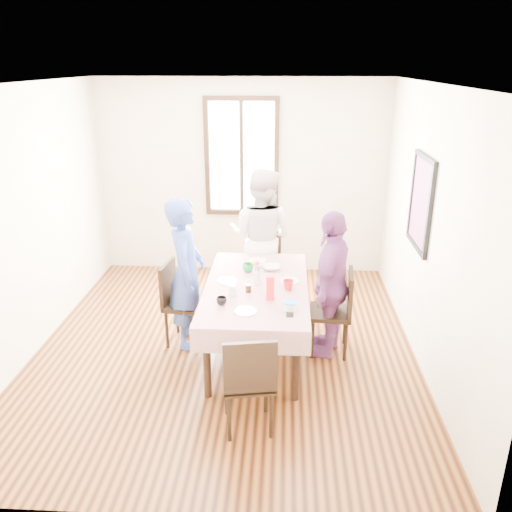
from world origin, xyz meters
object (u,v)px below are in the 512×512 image
object	(u,v)px
chair_right	(330,312)
person_right	(330,284)
chair_left	(186,304)
chair_far	(262,269)
person_left	(186,273)
person_far	(262,239)
dining_table	(256,319)
chair_near	(248,379)

from	to	relation	value
chair_right	person_right	size ratio (longest dim) A/B	0.59
chair_left	chair_far	size ratio (longest dim) A/B	1.00
chair_left	person_left	bearing A→B (deg)	97.66
person_left	person_far	size ratio (longest dim) A/B	0.94
dining_table	chair_right	distance (m)	0.77
dining_table	chair_far	xyz separation A→B (m)	(0.00, 1.20, 0.08)
chair_far	person_right	world-z (taller)	person_right
person_far	dining_table	bearing A→B (deg)	109.23
chair_far	chair_near	distance (m)	2.40
chair_left	chair_far	xyz separation A→B (m)	(0.76, 1.03, 0.00)
chair_right	chair_left	bearing A→B (deg)	90.72
chair_right	chair_near	xyz separation A→B (m)	(-0.76, -1.25, 0.00)
dining_table	chair_far	bearing A→B (deg)	90.00
dining_table	person_far	bearing A→B (deg)	90.00
chair_near	chair_left	bearing A→B (deg)	109.67
chair_right	person_far	distance (m)	1.42
chair_left	person_right	xyz separation A→B (m)	(1.51, -0.11, 0.32)
dining_table	person_right	size ratio (longest dim) A/B	1.13
chair_right	chair_far	xyz separation A→B (m)	(-0.76, 1.14, 0.00)
dining_table	chair_left	world-z (taller)	chair_left
chair_far	chair_near	world-z (taller)	same
chair_left	chair_near	size ratio (longest dim) A/B	1.00
person_left	person_right	xyz separation A→B (m)	(1.48, -0.11, -0.04)
chair_left	chair_right	size ratio (longest dim) A/B	1.00
dining_table	person_right	world-z (taller)	person_right
dining_table	person_left	world-z (taller)	person_left
chair_left	chair_right	distance (m)	1.53
chair_near	person_left	world-z (taller)	person_left
dining_table	chair_near	bearing A→B (deg)	-90.00
person_left	person_right	bearing A→B (deg)	-98.46
chair_far	person_right	distance (m)	1.40
person_far	person_right	xyz separation A→B (m)	(0.74, -1.12, -0.09)
chair_left	person_right	distance (m)	1.54
dining_table	chair_right	world-z (taller)	chair_right
person_far	chair_far	bearing A→B (deg)	-70.77
chair_left	chair_far	distance (m)	1.29
chair_near	person_far	distance (m)	2.41
chair_far	person_right	size ratio (longest dim) A/B	0.59
chair_left	chair_right	bearing A→B (deg)	93.58
chair_near	chair_far	bearing A→B (deg)	80.41
chair_far	person_right	bearing A→B (deg)	131.32
person_right	person_left	bearing A→B (deg)	-75.66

